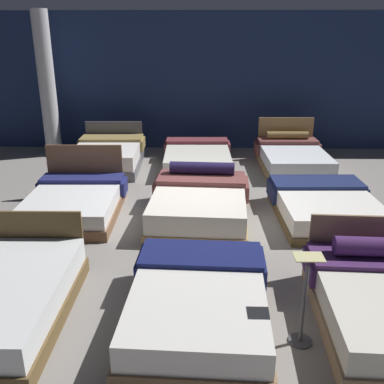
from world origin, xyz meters
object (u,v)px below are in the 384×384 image
at_px(bed_3, 74,202).
at_px(support_pillar, 47,85).
at_px(bed_8, 293,158).
at_px(bed_6, 108,156).
at_px(bed_7, 197,159).
at_px(bed_1, 198,303).
at_px(bed_4, 199,203).
at_px(bed_5, 325,206).
at_px(price_sign, 303,310).

height_order(bed_3, support_pillar, support_pillar).
relative_size(bed_8, support_pillar, 0.62).
bearing_deg(support_pillar, bed_8, -11.39).
relative_size(bed_6, bed_8, 0.98).
height_order(bed_7, support_pillar, support_pillar).
height_order(bed_1, bed_4, bed_4).
relative_size(bed_4, bed_5, 1.02).
height_order(bed_7, bed_8, bed_8).
bearing_deg(bed_5, bed_8, 88.51).
xyz_separation_m(bed_5, support_pillar, (-5.92, 4.01, 1.54)).
distance_m(bed_1, bed_3, 3.61).
distance_m(bed_4, bed_7, 2.88).
bearing_deg(support_pillar, bed_1, -61.02).
relative_size(bed_3, bed_7, 0.95).
relative_size(bed_5, bed_7, 0.98).
xyz_separation_m(bed_1, bed_3, (-2.15, 2.90, -0.01)).
distance_m(bed_1, bed_4, 2.81).
relative_size(bed_8, price_sign, 2.23).
bearing_deg(support_pillar, bed_6, -34.99).
bearing_deg(price_sign, bed_6, 117.93).
height_order(bed_1, bed_5, bed_1).
xyz_separation_m(bed_1, bed_6, (-2.15, 5.72, 0.05)).
bearing_deg(support_pillar, bed_5, -34.14).
height_order(bed_3, bed_5, bed_3).
xyz_separation_m(bed_3, bed_6, (-0.00, 2.82, 0.05)).
relative_size(bed_4, price_sign, 2.21).
xyz_separation_m(bed_1, bed_5, (2.11, 2.86, -0.02)).
xyz_separation_m(bed_3, bed_8, (4.27, 2.78, 0.03)).
distance_m(bed_3, bed_4, 2.15).
height_order(bed_4, bed_5, bed_4).
bearing_deg(bed_5, bed_3, 177.96).
bearing_deg(bed_4, bed_7, 94.75).
bearing_deg(bed_7, bed_8, -1.55).
height_order(bed_1, price_sign, price_sign).
xyz_separation_m(bed_1, bed_7, (-0.08, 5.69, -0.01)).
bearing_deg(bed_8, bed_7, 178.65).
relative_size(bed_1, bed_5, 0.99).
distance_m(bed_5, price_sign, 3.35).
distance_m(bed_1, bed_8, 6.06).
bearing_deg(bed_7, bed_6, 178.06).
relative_size(bed_6, price_sign, 2.20).
bearing_deg(bed_5, bed_4, 179.74).
distance_m(bed_6, bed_7, 2.08).
xyz_separation_m(bed_4, bed_5, (2.12, 0.05, -0.06)).
bearing_deg(bed_6, bed_7, -2.29).
height_order(bed_3, price_sign, bed_3).
bearing_deg(bed_7, bed_4, -89.90).
bearing_deg(bed_8, bed_3, -147.93).
xyz_separation_m(bed_4, bed_6, (-2.15, 2.90, 0.01)).
xyz_separation_m(bed_3, price_sign, (3.19, -3.21, 0.15)).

